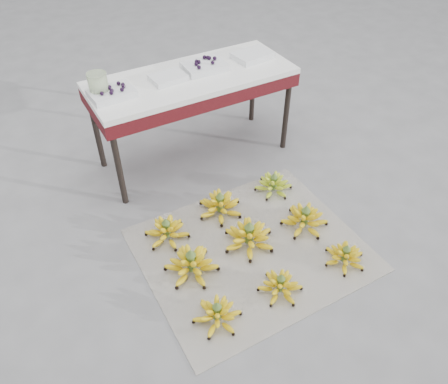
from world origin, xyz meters
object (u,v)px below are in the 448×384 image
bunch_mid_center (249,237)px  tray_right (204,66)px  bunch_front_center (280,286)px  bunch_mid_right (305,219)px  tray_left (168,78)px  tray_far_left (112,93)px  glass_jar (98,85)px  bunch_mid_left (191,264)px  bunch_back_center (220,206)px  vendor_table (192,86)px  bunch_front_left (217,314)px  newspaper_mat (251,249)px  bunch_back_left (167,231)px  bunch_front_right (345,256)px  bunch_back_right (273,185)px  tray_far_right (252,55)px

bunch_mid_center → tray_right: bearing=88.3°
bunch_front_center → bunch_mid_center: size_ratio=0.84×
bunch_mid_right → tray_left: size_ratio=1.59×
tray_far_left → glass_jar: bearing=146.0°
bunch_mid_left → tray_left: (0.35, 0.97, 0.60)m
bunch_back_center → bunch_mid_left: bearing=-132.5°
vendor_table → tray_far_left: bearing=-178.3°
bunch_mid_left → bunch_mid_center: size_ratio=0.87×
bunch_back_center → tray_right: 0.93m
bunch_front_left → bunch_back_center: 0.78m
newspaper_mat → tray_left: size_ratio=5.42×
vendor_table → tray_left: (-0.16, 0.01, 0.09)m
vendor_table → tray_right: size_ratio=4.79×
bunch_front_center → bunch_back_left: 0.75m
bunch_front_right → tray_right: bearing=110.6°
bunch_back_right → tray_far_right: (0.21, 0.64, 0.62)m
bunch_back_center → bunch_back_right: bunch_back_center is taller
newspaper_mat → glass_jar: 1.33m
bunch_front_center → bunch_mid_center: bunch_mid_center is taller
bunch_back_right → glass_jar: size_ratio=2.21×
bunch_front_left → vendor_table: 1.50m
bunch_front_center → bunch_mid_left: (-0.35, 0.35, 0.01)m
tray_left → tray_right: 0.27m
bunch_front_left → bunch_front_right: (0.81, -0.03, -0.00)m
bunch_back_left → bunch_front_right: bearing=-59.4°
bunch_front_center → bunch_mid_left: 0.50m
tray_far_left → tray_right: (0.65, 0.05, 0.00)m
bunch_mid_center → vendor_table: bearing=94.4°
bunch_front_center → bunch_back_right: 0.82m
bunch_front_right → bunch_mid_left: 0.87m
bunch_back_right → bunch_back_left: bearing=161.5°
tray_far_right → glass_jar: (-1.08, 0.01, 0.05)m
bunch_back_right → tray_right: size_ratio=1.14×
bunch_front_center → bunch_mid_right: 0.53m
bunch_mid_center → glass_jar: size_ratio=2.47×
bunch_back_left → vendor_table: bearing=32.2°
tray_far_right → bunch_front_center: bearing=-115.6°
tray_far_left → glass_jar: glass_jar is taller
bunch_mid_right → tray_far_right: (0.23, 1.01, 0.61)m
bunch_back_center → glass_jar: 1.04m
bunch_mid_left → tray_far_left: size_ratio=1.15×
newspaper_mat → bunch_front_right: size_ratio=4.45×
bunch_front_center → bunch_back_center: (0.02, 0.69, 0.01)m
bunch_front_center → vendor_table: (0.16, 1.32, 0.52)m
bunch_front_center → tray_far_right: 1.61m
bunch_front_left → bunch_back_right: 1.06m
bunch_mid_left → tray_far_left: 1.13m
vendor_table → tray_left: bearing=176.8°
bunch_back_left → tray_far_left: bearing=71.7°
bunch_mid_center → vendor_table: size_ratio=0.27×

